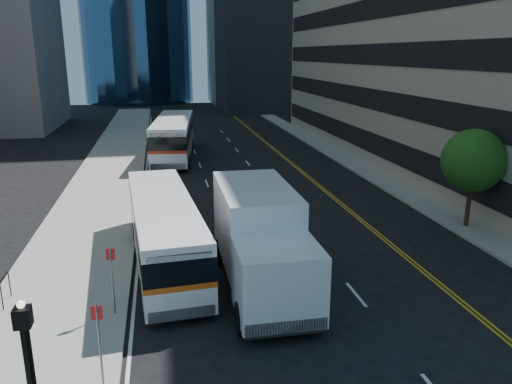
{
  "coord_description": "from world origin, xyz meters",
  "views": [
    {
      "loc": [
        -6.51,
        -14.25,
        8.88
      ],
      "look_at": [
        -2.4,
        7.19,
        2.8
      ],
      "focal_mm": 35.0,
      "sensor_mm": 36.0,
      "label": 1
    }
  ],
  "objects_px": {
    "bus_rear": "(174,136)",
    "box_truck": "(261,239)",
    "street_tree": "(474,161)",
    "bus_front": "(164,229)"
  },
  "relations": [
    {
      "from": "bus_front",
      "to": "box_truck",
      "type": "bearing_deg",
      "value": -45.77
    },
    {
      "from": "street_tree",
      "to": "box_truck",
      "type": "bearing_deg",
      "value": -158.4
    },
    {
      "from": "box_truck",
      "to": "bus_rear",
      "type": "bearing_deg",
      "value": 95.44
    },
    {
      "from": "box_truck",
      "to": "bus_front",
      "type": "bearing_deg",
      "value": 139.23
    },
    {
      "from": "street_tree",
      "to": "box_truck",
      "type": "relative_size",
      "value": 0.63
    },
    {
      "from": "bus_rear",
      "to": "box_truck",
      "type": "relative_size",
      "value": 1.68
    },
    {
      "from": "street_tree",
      "to": "bus_front",
      "type": "bearing_deg",
      "value": -174.15
    },
    {
      "from": "street_tree",
      "to": "bus_front",
      "type": "relative_size",
      "value": 0.45
    },
    {
      "from": "street_tree",
      "to": "bus_front",
      "type": "xyz_separation_m",
      "value": [
        -15.6,
        -1.6,
        -2.05
      ]
    },
    {
      "from": "bus_front",
      "to": "bus_rear",
      "type": "bearing_deg",
      "value": 82.25
    }
  ]
}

